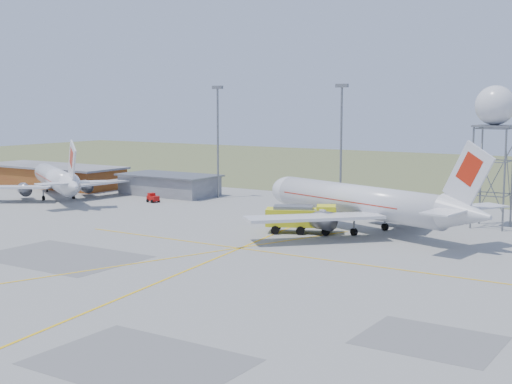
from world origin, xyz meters
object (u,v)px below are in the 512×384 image
Objects in this scene: airliner_far at (57,180)px; radar_tower at (493,149)px; fire_truck at (303,220)px; airliner_main at (362,202)px; baggage_tug at (153,199)px.

radar_tower is (74.65, 12.41, 7.61)m from airliner_far.
fire_truck is (-20.10, -18.01, -9.31)m from radar_tower.
radar_tower is 28.55m from fire_truck.
baggage_tug is (-42.88, 6.25, -3.41)m from airliner_main.
airliner_main reaches higher than fire_truck.
fire_truck is 38.48m from baggage_tug.
airliner_main is 3.82× the size of fire_truck.
airliner_far is 13.36× the size of baggage_tug.
airliner_far is (-60.73, 0.34, -0.50)m from airliner_main.
fire_truck is at bearing -5.22° from baggage_tug.
airliner_main is at bearing 14.06° from fire_truck.
airliner_main is 60.73m from airliner_far.
radar_tower reaches higher than airliner_main.
radar_tower reaches higher than fire_truck.
baggage_tug is at bearing -130.28° from airliner_far.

